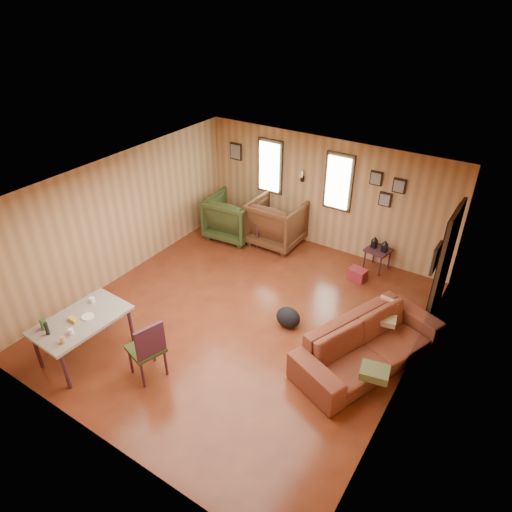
{
  "coord_description": "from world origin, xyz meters",
  "views": [
    {
      "loc": [
        3.55,
        -5.07,
        5.09
      ],
      "look_at": [
        0.0,
        0.4,
        1.05
      ],
      "focal_mm": 32.0,
      "sensor_mm": 36.0,
      "label": 1
    }
  ],
  "objects_px": {
    "recliner_green": "(233,215)",
    "dining_table": "(81,323)",
    "sofa": "(370,339)",
    "side_table": "(379,248)",
    "end_table": "(258,223)",
    "recliner_brown": "(277,220)"
  },
  "relations": [
    {
      "from": "recliner_brown",
      "to": "side_table",
      "type": "bearing_deg",
      "value": -176.0
    },
    {
      "from": "side_table",
      "to": "end_table",
      "type": "bearing_deg",
      "value": -172.76
    },
    {
      "from": "sofa",
      "to": "side_table",
      "type": "relative_size",
      "value": 3.43
    },
    {
      "from": "sofa",
      "to": "side_table",
      "type": "height_order",
      "value": "sofa"
    },
    {
      "from": "recliner_green",
      "to": "dining_table",
      "type": "xyz_separation_m",
      "value": [
        0.3,
        -4.35,
        0.11
      ]
    },
    {
      "from": "recliner_green",
      "to": "dining_table",
      "type": "distance_m",
      "value": 4.36
    },
    {
      "from": "recliner_green",
      "to": "end_table",
      "type": "distance_m",
      "value": 0.61
    },
    {
      "from": "sofa",
      "to": "recliner_brown",
      "type": "distance_m",
      "value": 3.88
    },
    {
      "from": "sofa",
      "to": "side_table",
      "type": "xyz_separation_m",
      "value": [
        -0.81,
        2.59,
        0.01
      ]
    },
    {
      "from": "side_table",
      "to": "recliner_brown",
      "type": "bearing_deg",
      "value": -175.65
    },
    {
      "from": "recliner_brown",
      "to": "dining_table",
      "type": "height_order",
      "value": "recliner_brown"
    },
    {
      "from": "recliner_brown",
      "to": "dining_table",
      "type": "distance_m",
      "value": 4.68
    },
    {
      "from": "recliner_brown",
      "to": "dining_table",
      "type": "bearing_deg",
      "value": 81.23
    },
    {
      "from": "recliner_green",
      "to": "end_table",
      "type": "height_order",
      "value": "recliner_green"
    },
    {
      "from": "sofa",
      "to": "dining_table",
      "type": "relative_size",
      "value": 1.71
    },
    {
      "from": "sofa",
      "to": "recliner_brown",
      "type": "bearing_deg",
      "value": 73.07
    },
    {
      "from": "recliner_green",
      "to": "dining_table",
      "type": "relative_size",
      "value": 0.75
    },
    {
      "from": "dining_table",
      "to": "recliner_green",
      "type": "bearing_deg",
      "value": 96.72
    },
    {
      "from": "sofa",
      "to": "recliner_green",
      "type": "height_order",
      "value": "recliner_green"
    },
    {
      "from": "recliner_green",
      "to": "sofa",
      "type": "bearing_deg",
      "value": 146.25
    },
    {
      "from": "sofa",
      "to": "recliner_brown",
      "type": "height_order",
      "value": "recliner_brown"
    },
    {
      "from": "recliner_green",
      "to": "end_table",
      "type": "bearing_deg",
      "value": -174.28
    }
  ]
}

